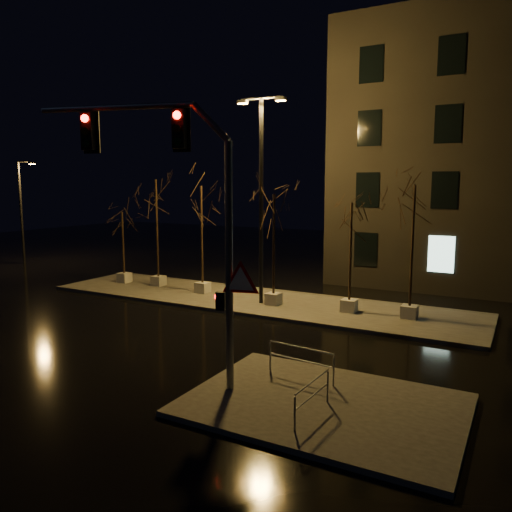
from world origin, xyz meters
The scene contains 14 objects.
ground centered at (0.00, 0.00, 0.00)m, with size 90.00×90.00×0.00m, color black.
median centered at (0.00, 6.00, 0.07)m, with size 22.00×5.00×0.15m, color #3F3D38.
sidewalk_corner centered at (7.50, -3.50, 0.07)m, with size 7.00×5.00×0.15m, color #3F3D38.
tree_0 centered at (-8.56, 6.19, 3.33)m, with size 1.80×1.80×4.19m.
tree_1 centered at (-6.18, 6.38, 4.76)m, with size 1.80×1.80×6.07m.
tree_2 centered at (-2.93, 6.03, 4.49)m, with size 1.80×1.80×5.72m.
tree_3 centered at (1.53, 5.46, 4.20)m, with size 1.80×1.80×5.34m.
tree_4 centered at (5.08, 5.90, 3.92)m, with size 1.80×1.80×4.97m.
tree_5 centered at (7.68, 6.06, 4.51)m, with size 1.80×1.80×5.75m.
traffic_signal_mast centered at (3.66, -4.23, 5.26)m, with size 6.19×1.71×7.78m.
streetlight_main centered at (0.85, 5.47, 5.67)m, with size 2.39×0.43×9.57m.
streetlight_far centered at (-20.63, 8.65, 4.10)m, with size 1.43×0.63×7.46m.
guard_rail_a centered at (6.29, -2.26, 0.77)m, with size 2.18×0.30×0.94m.
guard_rail_b centered at (7.52, -4.36, 0.73)m, with size 0.15×1.89×0.90m.
Camera 1 is at (11.86, -15.16, 5.75)m, focal length 35.00 mm.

